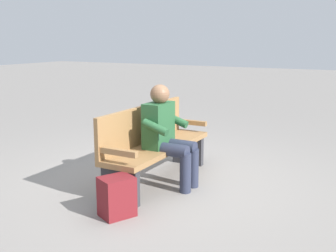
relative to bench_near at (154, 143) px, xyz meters
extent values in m
plane|color=gray|center=(0.00, 0.07, -0.46)|extent=(40.00, 40.00, 0.00)
cube|color=olive|center=(0.00, 0.07, -0.04)|extent=(1.80, 0.49, 0.06)
cube|color=olive|center=(0.00, -0.14, 0.22)|extent=(1.80, 0.06, 0.45)
cube|color=olive|center=(-0.85, 0.07, 0.11)|extent=(0.06, 0.48, 0.06)
cube|color=olive|center=(0.85, 0.07, 0.11)|extent=(0.06, 0.48, 0.06)
cube|color=#2D2D33|center=(-0.80, 0.07, -0.26)|extent=(0.08, 0.43, 0.39)
cube|color=#2D2D33|center=(0.80, 0.07, -0.26)|extent=(0.08, 0.43, 0.39)
cube|color=#23512D|center=(0.09, 0.12, 0.25)|extent=(0.40, 0.22, 0.52)
sphere|color=brown|center=(0.09, 0.14, 0.61)|extent=(0.22, 0.22, 0.22)
cylinder|color=#282D42|center=(-0.01, 0.33, 0.01)|extent=(0.15, 0.42, 0.15)
cylinder|color=#282D42|center=(0.19, 0.33, 0.01)|extent=(0.15, 0.42, 0.15)
cylinder|color=#282D42|center=(-0.01, 0.52, -0.23)|extent=(0.13, 0.13, 0.45)
cylinder|color=#282D42|center=(0.19, 0.52, -0.23)|extent=(0.13, 0.13, 0.45)
cylinder|color=#23512D|center=(-0.15, 0.22, 0.28)|extent=(0.09, 0.31, 0.18)
cylinder|color=#23512D|center=(0.33, 0.22, 0.28)|extent=(0.09, 0.31, 0.18)
cube|color=maroon|center=(1.07, 0.22, -0.26)|extent=(0.39, 0.36, 0.39)
cube|color=maroon|center=(1.00, 0.09, -0.32)|extent=(0.21, 0.13, 0.18)
camera|label=1|loc=(4.11, 2.44, 1.22)|focal=44.13mm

